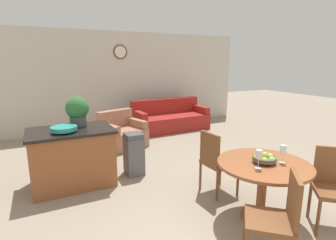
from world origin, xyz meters
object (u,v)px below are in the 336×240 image
dining_chair_far_side (216,159)px  couch (170,119)px  trash_bin (134,154)px  wine_glass_right (283,150)px  wine_glass_left (259,155)px  dining_table (263,176)px  potted_plant (77,110)px  armchair (122,134)px  dining_chair_near_right (334,184)px  fruit_bowl (264,158)px  teal_bowl (64,129)px  dining_chair_near_left (278,216)px  kitchen_island (73,157)px

dining_chair_far_side → couch: bearing=159.8°
trash_bin → wine_glass_right: bearing=-60.6°
wine_glass_right → dining_chair_far_side: bearing=109.7°
wine_glass_left → wine_glass_right: size_ratio=1.00×
wine_glass_right → couch: (0.78, 4.44, -0.59)m
wine_glass_left → trash_bin: bearing=110.6°
dining_table → trash_bin: (-0.95, 1.93, -0.20)m
dining_chair_far_side → potted_plant: 2.26m
dining_chair_far_side → trash_bin: 1.44m
dining_chair_far_side → couch: 3.75m
armchair → dining_chair_near_right: bearing=-89.1°
dining_chair_near_right → trash_bin: size_ratio=1.29×
fruit_bowl → wine_glass_right: size_ratio=1.24×
wine_glass_left → potted_plant: size_ratio=0.47×
couch → armchair: (-1.65, -0.85, -0.01)m
dining_table → dining_chair_near_right: 0.78m
dining_table → wine_glass_left: 0.39m
dining_table → wine_glass_left: bearing=-153.9°
dining_table → teal_bowl: size_ratio=2.93×
dining_table → dining_chair_near_left: bearing=-126.2°
dining_table → teal_bowl: (-2.01, 1.86, 0.38)m
trash_bin → couch: couch is taller
wine_glass_left → dining_chair_far_side: bearing=85.3°
dining_table → wine_glass_left: size_ratio=4.99×
dining_chair_far_side → wine_glass_right: wine_glass_right is taller
teal_bowl → couch: size_ratio=0.18×
dining_chair_near_left → couch: 5.18m
dining_chair_near_right → fruit_bowl: (-0.63, 0.46, 0.26)m
dining_table → couch: couch is taller
potted_plant → armchair: potted_plant is taller
dining_table → dining_chair_far_side: (-0.12, 0.77, -0.04)m
couch → dining_chair_far_side: bearing=-108.8°
fruit_bowl → trash_bin: bearing=116.2°
armchair → couch: bearing=9.7°
kitchen_island → couch: bearing=39.3°
armchair → dining_chair_near_left: bearing=-104.2°
fruit_bowl → teal_bowl: 2.74m
kitchen_island → armchair: kitchen_island is taller
dining_chair_far_side → trash_bin: (-0.83, 1.16, -0.16)m
dining_chair_near_right → potted_plant: 3.62m
couch → teal_bowl: bearing=-142.0°
dining_table → trash_bin: dining_table is taller
dining_chair_near_right → couch: bearing=-52.4°
potted_plant → armchair: bearing=50.5°
potted_plant → couch: 3.59m
dining_chair_near_right → teal_bowl: (-2.64, 2.32, 0.42)m
dining_chair_near_left → fruit_bowl: 0.82m
trash_bin → couch: (1.91, 2.42, -0.07)m
wine_glass_right → kitchen_island: size_ratio=0.18×
wine_glass_right → teal_bowl: teal_bowl is taller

